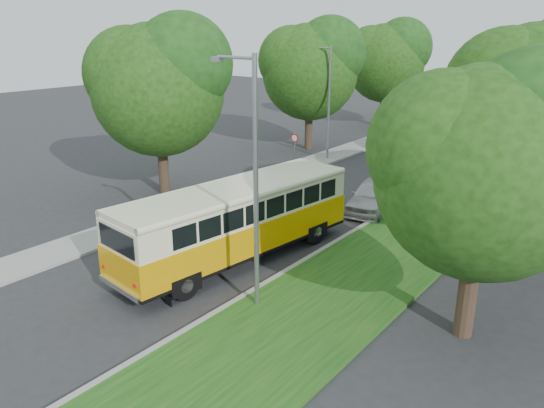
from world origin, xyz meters
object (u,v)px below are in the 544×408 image
Objects in this scene: vintage_bus at (237,223)px; car_blue at (462,147)px; lamppost_far at (328,99)px; car_silver at (373,196)px; lamppost_near at (253,178)px; car_white at (421,175)px; car_grey at (458,140)px.

car_blue is (1.12, 22.28, -0.78)m from vintage_bus.
lamppost_far is 1.66× the size of car_silver.
lamppost_far is at bearing 115.71° from lamppost_near.
car_silver is 13.82m from car_blue.
lamppost_near is 1.54× the size of car_blue.
car_silver reaches higher than car_white.
vintage_bus is at bearing -69.40° from lamppost_far.
lamppost_near is at bearing -33.25° from vintage_bus.
car_blue is at bearing -57.60° from car_grey.
car_silver is at bearing -45.50° from lamppost_far.
lamppost_near reaches higher than car_white.
car_blue is 0.93× the size of car_grey.
car_grey is at bearing 95.88° from lamppost_near.
car_grey is (6.14, 8.35, -3.34)m from lamppost_far.
car_grey is (-1.03, 2.16, 0.02)m from car_blue.
lamppost_far reaches higher than car_silver.
car_white is at bearing -94.48° from car_blue.
lamppost_near is at bearing -64.29° from lamppost_far.
lamppost_near is 20.53m from lamppost_far.
car_silver is 0.87× the size of car_blue.
car_silver is 1.11× the size of car_white.
car_silver is at bearing 87.24° from vintage_bus.
vintage_bus is at bearing -111.55° from car_silver.
car_blue is at bearing 110.57° from car_white.
car_blue is 2.39m from car_grey.
vintage_bus is (6.05, -16.09, -2.59)m from lamppost_far.
vintage_bus is 1.85× the size of car_grey.
car_grey is at bearing 53.68° from lamppost_far.
car_blue is (7.17, 6.19, -3.36)m from lamppost_far.
car_white is at bearing 90.11° from vintage_bus.
lamppost_near is 25.02m from car_blue.
vintage_bus is 8.62m from car_silver.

